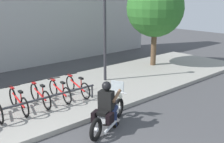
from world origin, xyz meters
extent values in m
cube|color=gray|center=(0.00, 4.40, 0.07)|extent=(24.00, 4.40, 0.15)
torus|color=black|center=(2.77, 1.91, 0.31)|extent=(0.61, 0.36, 0.62)
cylinder|color=silver|center=(2.77, 1.91, 0.31)|extent=(0.14, 0.14, 0.11)
torus|color=black|center=(1.33, 1.24, 0.31)|extent=(0.61, 0.36, 0.62)
cylinder|color=silver|center=(1.33, 1.24, 0.31)|extent=(0.14, 0.14, 0.11)
cube|color=silver|center=(2.05, 1.58, 0.45)|extent=(0.91, 0.62, 0.28)
ellipsoid|color=black|center=(2.25, 1.67, 0.67)|extent=(0.59, 0.47, 0.22)
cube|color=black|center=(1.85, 1.48, 0.60)|extent=(0.63, 0.49, 0.10)
cube|color=black|center=(1.60, 1.61, 0.49)|extent=(0.34, 0.24, 0.28)
cube|color=black|center=(1.78, 1.21, 0.49)|extent=(0.34, 0.24, 0.28)
cylinder|color=silver|center=(2.62, 1.85, 0.87)|extent=(0.29, 0.57, 0.03)
sphere|color=white|center=(2.81, 1.93, 0.67)|extent=(0.18, 0.18, 0.18)
cube|color=silver|center=(2.65, 1.86, 1.05)|extent=(0.21, 0.38, 0.32)
cylinder|color=silver|center=(1.89, 1.30, 0.19)|extent=(0.75, 0.41, 0.08)
cube|color=black|center=(1.91, 1.51, 0.90)|extent=(0.40, 0.47, 0.52)
sphere|color=black|center=(1.94, 1.53, 1.30)|extent=(0.26, 0.26, 0.26)
cylinder|color=brown|center=(2.03, 1.81, 0.98)|extent=(0.51, 0.30, 0.26)
cylinder|color=brown|center=(2.21, 1.41, 0.98)|extent=(0.51, 0.30, 0.26)
cylinder|color=#1E284C|center=(1.98, 1.72, 0.54)|extent=(0.46, 0.31, 0.24)
cylinder|color=#1E284C|center=(2.09, 1.77, 0.23)|extent=(0.11, 0.11, 0.46)
cube|color=black|center=(2.13, 1.79, 0.04)|extent=(0.26, 0.19, 0.08)
cylinder|color=#1E284C|center=(2.12, 1.43, 0.54)|extent=(0.46, 0.31, 0.24)
cylinder|color=#1E284C|center=(2.22, 1.48, 0.23)|extent=(0.11, 0.11, 0.46)
cube|color=black|center=(2.26, 1.50, 0.04)|extent=(0.26, 0.19, 0.08)
torus|color=black|center=(-0.31, 3.56, 0.48)|extent=(0.09, 0.64, 0.64)
torus|color=black|center=(0.49, 4.58, 0.47)|extent=(0.09, 0.62, 0.62)
torus|color=black|center=(0.43, 3.53, 0.47)|extent=(0.09, 0.62, 0.62)
cylinder|color=red|center=(0.46, 4.06, 0.53)|extent=(0.11, 0.94, 0.26)
cylinder|color=red|center=(0.45, 3.80, 0.69)|extent=(0.04, 0.04, 0.38)
cube|color=black|center=(0.45, 3.80, 0.88)|extent=(0.11, 0.21, 0.06)
cylinder|color=black|center=(0.49, 4.48, 0.88)|extent=(0.48, 0.06, 0.03)
cube|color=red|center=(0.49, 4.58, 0.80)|extent=(0.10, 0.28, 0.04)
torus|color=black|center=(1.23, 4.54, 0.47)|extent=(0.09, 0.64, 0.64)
torus|color=black|center=(1.18, 3.58, 0.47)|extent=(0.09, 0.64, 0.64)
cylinder|color=red|center=(1.21, 4.06, 0.54)|extent=(0.11, 0.86, 0.24)
cylinder|color=red|center=(1.19, 3.82, 0.70)|extent=(0.04, 0.04, 0.39)
cube|color=black|center=(1.19, 3.82, 0.90)|extent=(0.11, 0.21, 0.06)
cylinder|color=black|center=(1.23, 4.44, 0.90)|extent=(0.48, 0.06, 0.03)
cube|color=red|center=(1.23, 4.54, 0.82)|extent=(0.10, 0.28, 0.04)
torus|color=black|center=(1.98, 4.56, 0.45)|extent=(0.08, 0.60, 0.59)
torus|color=black|center=(1.92, 3.56, 0.45)|extent=(0.08, 0.60, 0.59)
cylinder|color=red|center=(1.95, 4.06, 0.51)|extent=(0.11, 0.90, 0.25)
cylinder|color=red|center=(1.94, 3.81, 0.66)|extent=(0.04, 0.04, 0.36)
cube|color=black|center=(1.94, 3.81, 0.85)|extent=(0.11, 0.21, 0.06)
cylinder|color=black|center=(1.97, 4.46, 0.85)|extent=(0.48, 0.06, 0.03)
cube|color=red|center=(1.98, 4.56, 0.78)|extent=(0.10, 0.28, 0.04)
torus|color=black|center=(2.72, 4.59, 0.46)|extent=(0.08, 0.60, 0.60)
torus|color=black|center=(2.66, 3.53, 0.46)|extent=(0.08, 0.60, 0.60)
cylinder|color=red|center=(2.69, 4.06, 0.52)|extent=(0.11, 0.94, 0.26)
cylinder|color=red|center=(2.68, 3.80, 0.67)|extent=(0.04, 0.04, 0.37)
cube|color=black|center=(2.68, 3.80, 0.85)|extent=(0.11, 0.21, 0.06)
cylinder|color=black|center=(2.72, 4.48, 0.85)|extent=(0.48, 0.06, 0.03)
cube|color=red|center=(2.72, 4.59, 0.78)|extent=(0.10, 0.28, 0.04)
cylinder|color=#333338|center=(0.46, 3.51, 0.60)|extent=(5.06, 0.07, 0.07)
cylinder|color=#333338|center=(2.94, 3.51, 0.38)|extent=(0.06, 0.06, 0.45)
cylinder|color=#2D2D33|center=(4.64, 4.80, 1.92)|extent=(0.12, 0.12, 3.85)
cylinder|color=brown|center=(8.28, 5.20, 1.03)|extent=(0.28, 0.28, 2.06)
sphere|color=#2D6B28|center=(8.28, 5.20, 3.07)|extent=(2.88, 2.88, 2.88)
camera|label=1|loc=(-2.65, -3.89, 3.69)|focal=43.92mm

